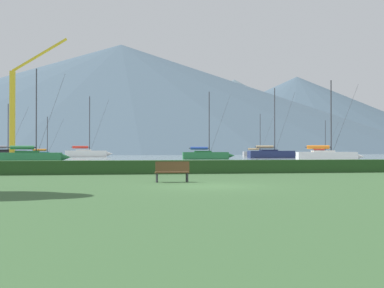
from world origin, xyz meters
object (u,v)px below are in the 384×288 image
Objects in this scene: sailboat_slip_7 at (45,155)px; sailboat_slip_10 at (206,155)px; sailboat_slip_3 at (323,154)px; sailboat_slip_5 at (258,153)px; sailboat_slip_2 at (32,156)px; sailboat_slip_11 at (272,154)px; sailboat_slip_9 at (87,153)px; park_bench_near_path at (172,171)px; dock_crane at (15,117)px; sailboat_slip_1 at (327,156)px; sailboat_slip_0 at (5,153)px.

sailboat_slip_10 is at bearing -27.04° from sailboat_slip_7.
sailboat_slip_5 is at bearing 152.58° from sailboat_slip_3.
sailboat_slip_2 is 27.45m from sailboat_slip_10.
sailboat_slip_2 is at bearing -144.37° from sailboat_slip_11.
sailboat_slip_10 is at bearing -55.83° from sailboat_slip_9.
dock_crane is at bearing 106.91° from park_bench_near_path.
sailboat_slip_7 is at bearing -119.61° from sailboat_slip_9.
sailboat_slip_1 is 0.86× the size of sailboat_slip_9.
sailboat_slip_3 reaches higher than sailboat_slip_7.
sailboat_slip_11 reaches higher than sailboat_slip_3.
sailboat_slip_1 is at bearing -28.97° from dock_crane.
sailboat_slip_2 is 7.13× the size of park_bench_near_path.
park_bench_near_path is 0.08× the size of dock_crane.
sailboat_slip_9 is at bearing 82.82° from sailboat_slip_2.
dock_crane is at bearing -121.36° from sailboat_slip_9.
sailboat_slip_1 reaches higher than sailboat_slip_3.
dock_crane is at bearing -174.18° from sailboat_slip_11.
sailboat_slip_2 is 40.39m from sailboat_slip_9.
park_bench_near_path is 64.52m from dock_crane.
sailboat_slip_0 is 14.56m from sailboat_slip_7.
sailboat_slip_11 reaches higher than sailboat_slip_5.
sailboat_slip_5 reaches higher than sailboat_slip_7.
sailboat_slip_11 is at bearing 99.87° from sailboat_slip_1.
sailboat_slip_0 is at bearing -165.10° from sailboat_slip_5.
sailboat_slip_7 is at bearing 56.49° from dock_crane.
sailboat_slip_3 is at bearing 78.82° from sailboat_slip_1.
sailboat_slip_0 is at bearing 148.44° from sailboat_slip_10.
sailboat_slip_1 is 0.53× the size of dock_crane.
sailboat_slip_3 is at bearing 12.38° from sailboat_slip_7.
sailboat_slip_1 is 19.80m from sailboat_slip_10.
sailboat_slip_5 is at bearing 95.53° from sailboat_slip_1.
sailboat_slip_10 is 0.83× the size of sailboat_slip_11.
sailboat_slip_2 reaches higher than park_bench_near_path.
sailboat_slip_9 is 0.61× the size of dock_crane.
sailboat_slip_0 is at bearing 165.06° from sailboat_slip_11.
sailboat_slip_11 is (47.81, -15.72, 0.01)m from sailboat_slip_0.
sailboat_slip_1 is at bearing -89.94° from sailboat_slip_5.
sailboat_slip_0 is 6.58× the size of park_bench_near_path.
sailboat_slip_7 is at bearing 93.21° from sailboat_slip_2.
sailboat_slip_2 is 1.08× the size of sailboat_slip_10.
sailboat_slip_10 is at bearing -15.54° from dock_crane.
park_bench_near_path is (21.80, -79.58, -0.23)m from sailboat_slip_0.
sailboat_slip_11 is at bearing -94.55° from sailboat_slip_5.
sailboat_slip_1 is at bearing -35.45° from sailboat_slip_7.
sailboat_slip_0 is at bearing 105.02° from dock_crane.
sailboat_slip_7 reaches higher than park_bench_near_path.
sailboat_slip_1 reaches higher than sailboat_slip_0.
sailboat_slip_11 is at bearing 69.35° from park_bench_near_path.
sailboat_slip_11 reaches higher than sailboat_slip_10.
sailboat_slip_2 is 65.55m from sailboat_slip_3.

